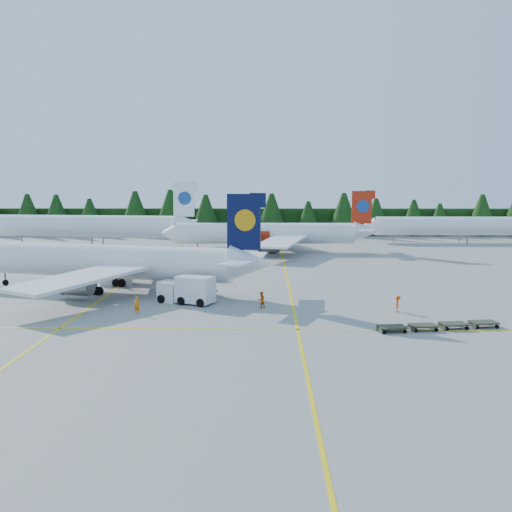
{
  "coord_description": "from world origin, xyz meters",
  "views": [
    {
      "loc": [
        3.47,
        -52.41,
        12.24
      ],
      "look_at": [
        2.09,
        14.59,
        3.5
      ],
      "focal_mm": 40.0,
      "sensor_mm": 36.0,
      "label": 1
    }
  ],
  "objects_px": {
    "airliner_navy": "(91,261)",
    "airstairs": "(117,278)",
    "airliner_red": "(261,234)",
    "service_truck": "(186,290)"
  },
  "relations": [
    {
      "from": "airliner_navy",
      "to": "airliner_red",
      "type": "bearing_deg",
      "value": 75.98
    },
    {
      "from": "service_truck",
      "to": "airliner_navy",
      "type": "bearing_deg",
      "value": 173.1
    },
    {
      "from": "airliner_navy",
      "to": "airstairs",
      "type": "distance_m",
      "value": 4.84
    },
    {
      "from": "airliner_navy",
      "to": "airliner_red",
      "type": "height_order",
      "value": "airliner_navy"
    },
    {
      "from": "airliner_navy",
      "to": "airstairs",
      "type": "height_order",
      "value": "airliner_navy"
    },
    {
      "from": "airliner_navy",
      "to": "airstairs",
      "type": "xyz_separation_m",
      "value": [
        1.88,
        3.65,
        -2.57
      ]
    },
    {
      "from": "airliner_navy",
      "to": "service_truck",
      "type": "bearing_deg",
      "value": -16.39
    },
    {
      "from": "airliner_red",
      "to": "service_truck",
      "type": "relative_size",
      "value": 5.96
    },
    {
      "from": "airliner_red",
      "to": "airstairs",
      "type": "bearing_deg",
      "value": -118.43
    },
    {
      "from": "airliner_navy",
      "to": "service_truck",
      "type": "height_order",
      "value": "airliner_navy"
    }
  ]
}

